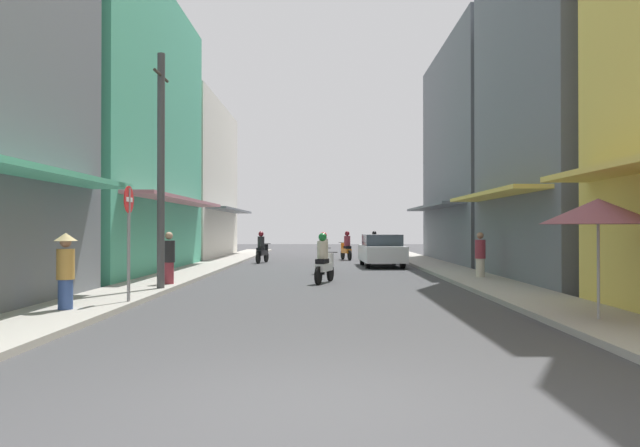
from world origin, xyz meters
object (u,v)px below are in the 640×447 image
at_px(motorbike_white, 324,261).
at_px(motorbike_maroon, 324,255).
at_px(motorbike_orange, 346,247).
at_px(motorbike_silver, 374,246).
at_px(vendor_umbrella, 598,211).
at_px(utility_pole, 161,170).
at_px(pedestrian_midway, 169,260).
at_px(pedestrian_crossing, 480,257).
at_px(motorbike_black, 262,249).
at_px(pedestrian_foreground, 66,269).
at_px(street_sign_no_entry, 129,228).
at_px(parked_car, 382,250).

bearing_deg(motorbike_white, motorbike_maroon, 90.52).
bearing_deg(motorbike_maroon, motorbike_orange, 82.63).
bearing_deg(motorbike_silver, vendor_umbrella, -85.09).
bearing_deg(motorbike_maroon, utility_pole, -122.33).
relative_size(motorbike_maroon, pedestrian_midway, 1.12).
xyz_separation_m(motorbike_silver, pedestrian_crossing, (2.31, -14.59, 0.09)).
relative_size(motorbike_black, pedestrian_foreground, 1.10).
height_order(pedestrian_midway, street_sign_no_entry, street_sign_no_entry).
relative_size(motorbike_black, motorbike_maroon, 0.99).
bearing_deg(vendor_umbrella, utility_pole, 150.48).
bearing_deg(pedestrian_foreground, motorbike_silver, 70.48).
height_order(motorbike_orange, pedestrian_midway, pedestrian_midway).
bearing_deg(motorbike_maroon, motorbike_black, 115.33).
bearing_deg(pedestrian_midway, street_sign_no_entry, -87.12).
bearing_deg(utility_pole, motorbike_white, 31.93).
height_order(motorbike_white, pedestrian_midway, pedestrian_midway).
relative_size(motorbike_white, utility_pole, 0.27).
xyz_separation_m(motorbike_orange, street_sign_no_entry, (-5.44, -18.98, 1.01)).
height_order(motorbike_orange, pedestrian_foreground, pedestrian_foreground).
height_order(motorbike_black, parked_car, motorbike_black).
height_order(motorbike_silver, pedestrian_crossing, pedestrian_crossing).
bearing_deg(utility_pole, street_sign_no_entry, -87.97).
height_order(motorbike_maroon, street_sign_no_entry, street_sign_no_entry).
relative_size(motorbike_orange, motorbike_silver, 0.98).
height_order(motorbike_orange, street_sign_no_entry, street_sign_no_entry).
xyz_separation_m(motorbike_black, pedestrian_midway, (-1.35, -12.20, 0.10)).
bearing_deg(street_sign_no_entry, utility_pole, 92.03).
relative_size(motorbike_silver, motorbike_maroon, 0.99).
bearing_deg(motorbike_orange, utility_pole, -108.93).
bearing_deg(motorbike_white, vendor_umbrella, -58.63).
relative_size(motorbike_white, pedestrian_midway, 1.08).
bearing_deg(street_sign_no_entry, pedestrian_crossing, 34.54).
bearing_deg(pedestrian_crossing, pedestrian_midway, -165.55).
distance_m(parked_car, pedestrian_midway, 11.81).
relative_size(motorbike_orange, utility_pole, 0.28).
xyz_separation_m(pedestrian_midway, pedestrian_foreground, (-0.61, -5.28, 0.11)).
xyz_separation_m(motorbike_orange, pedestrian_midway, (-5.64, -14.98, 0.10)).
xyz_separation_m(motorbike_black, street_sign_no_entry, (-1.15, -16.21, 1.01)).
xyz_separation_m(motorbike_white, pedestrian_foreground, (-5.09, -6.82, 0.22)).
bearing_deg(motorbike_black, motorbike_white, -73.65).
xyz_separation_m(motorbike_black, motorbike_silver, (5.96, 4.86, 0.00)).
bearing_deg(motorbike_silver, motorbike_maroon, -104.13).
bearing_deg(pedestrian_foreground, motorbike_orange, 72.83).
distance_m(motorbike_white, pedestrian_crossing, 5.22).
bearing_deg(vendor_umbrella, motorbike_orange, 99.77).
relative_size(pedestrian_midway, utility_pole, 0.25).
height_order(pedestrian_foreground, vendor_umbrella, vendor_umbrella).
distance_m(pedestrian_crossing, utility_pole, 10.50).
relative_size(parked_car, pedestrian_foreground, 2.55).
relative_size(motorbike_orange, pedestrian_foreground, 1.08).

